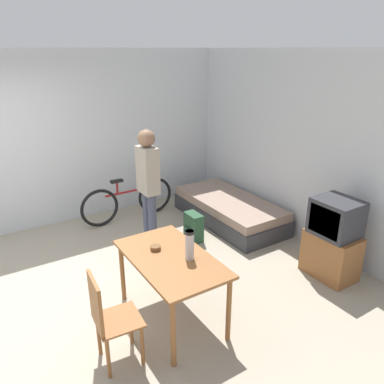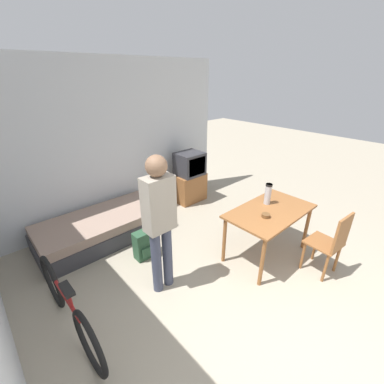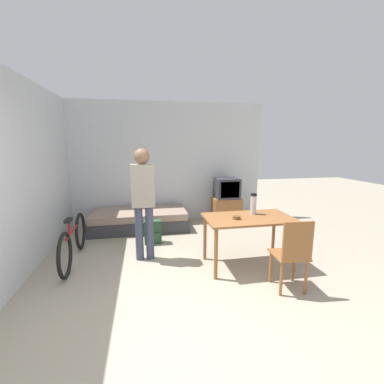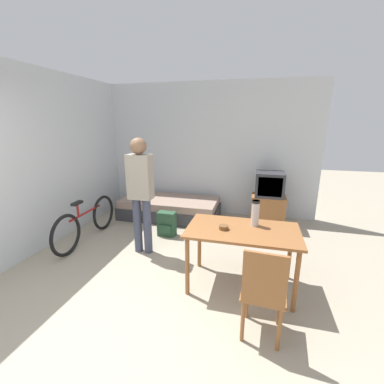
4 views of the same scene
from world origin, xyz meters
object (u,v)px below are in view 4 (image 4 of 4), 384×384
Objects in this scene: dining_table at (242,236)px; thermos_flask at (255,212)px; person_standing at (141,188)px; wooden_chair at (264,291)px; tv at (268,200)px; daybed at (170,208)px; backpack at (167,224)px; bicycle at (87,222)px; mate_bowl at (224,227)px.

thermos_flask is (0.13, 0.14, 0.26)m from dining_table.
thermos_flask is at bearing -12.16° from person_standing.
wooden_chair is at bearing -72.62° from dining_table.
tv reaches higher than wooden_chair.
daybed is 1.16× the size of person_standing.
thermos_flask is 1.90m from backpack.
dining_table is at bearing -18.30° from person_standing.
person_standing is at bearing -6.61° from bicycle.
tv reaches higher than bicycle.
backpack reaches higher than daybed.
wooden_chair is (-0.12, -2.83, 0.01)m from tv.
backpack is (-1.58, 1.89, -0.30)m from wooden_chair.
dining_table is 2.64m from bicycle.
thermos_flask reaches higher than tv.
tv is 1.98m from thermos_flask.
person_standing is 5.57× the size of thermos_flask.
bicycle is 2.48m from mate_bowl.
wooden_chair is 0.87m from mate_bowl.
dining_table is at bearing -131.27° from thermos_flask.
dining_table reaches higher than bicycle.
dining_table is 0.25m from mate_bowl.
thermos_flask is (-0.11, 0.91, 0.40)m from wooden_chair.
tv is 3.26m from bicycle.
tv is 0.63× the size of bicycle.
tv is 2.84m from wooden_chair.
bicycle is 15.03× the size of mate_bowl.
mate_bowl is (-0.21, -0.06, 0.11)m from dining_table.
thermos_flask reaches higher than bicycle.
wooden_chair is at bearing -36.02° from person_standing.
backpack is (-1.47, 0.98, -0.70)m from thermos_flask.
wooden_chair is 2.48m from backpack.
person_standing reaches higher than daybed.
daybed is 1.96m from tv.
backpack is at bearing 146.21° from thermos_flask.
tv is 2.48m from person_standing.
person_standing is 1.65m from thermos_flask.
dining_table is 0.78× the size of bicycle.
tv reaches higher than dining_table.
backpack is (0.24, -0.86, 0.01)m from daybed.
dining_table is 1.38× the size of wooden_chair.
mate_bowl is (-0.56, -2.13, 0.26)m from tv.
mate_bowl reaches higher than daybed.
person_standing is at bearing -86.32° from daybed.
person_standing is at bearing 143.98° from wooden_chair.
backpack is (0.14, 0.64, -0.79)m from person_standing.
thermos_flask is at bearing -9.97° from bicycle.
wooden_chair is 2.98× the size of thermos_flask.
wooden_chair is (1.82, -2.75, 0.32)m from daybed.
thermos_flask is 0.72× the size of backpack.
wooden_chair is at bearing -56.45° from daybed.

